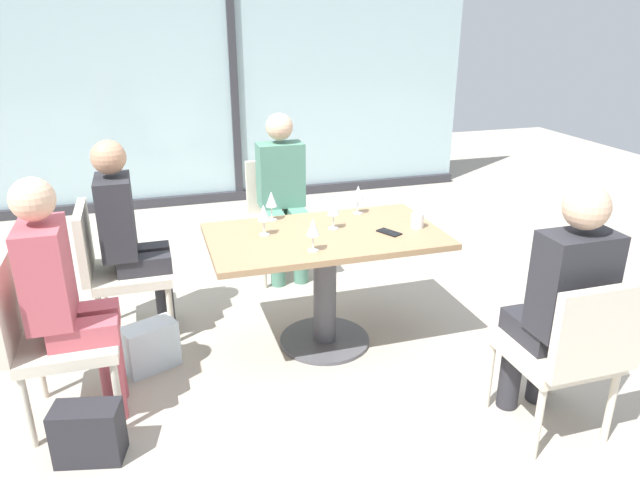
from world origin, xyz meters
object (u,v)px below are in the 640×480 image
object	(u,v)px
cell_phone_on_table	(389,232)
wine_glass_2	(271,200)
wine_glass_4	(264,213)
wine_glass_1	(313,228)
coffee_cup	(417,220)
wine_glass_3	(358,194)
chair_near_window	(280,211)
person_side_end	(63,291)
handbag_1	(151,346)
chair_front_right	(570,348)
handbag_0	(88,433)
dining_table_main	(325,263)
person_near_window	(283,190)
person_front_right	(561,298)
wine_glass_0	(333,208)
person_far_left	(129,231)
chair_side_end	(46,332)
chair_far_left	(114,264)

from	to	relation	value
cell_phone_on_table	wine_glass_2	bearing A→B (deg)	117.65
wine_glass_2	wine_glass_4	xyz separation A→B (m)	(-0.10, -0.24, 0.00)
wine_glass_1	wine_glass_4	distance (m)	0.38
coffee_cup	wine_glass_3	bearing A→B (deg)	125.00
chair_near_window	person_side_end	size ratio (longest dim) A/B	0.69
person_side_end	handbag_1	size ratio (longest dim) A/B	4.20
handbag_1	person_side_end	bearing A→B (deg)	-159.94
chair_front_right	handbag_1	bearing A→B (deg)	147.52
coffee_cup	handbag_1	size ratio (longest dim) A/B	0.30
handbag_0	coffee_cup	bearing A→B (deg)	30.61
dining_table_main	cell_phone_on_table	bearing A→B (deg)	-16.48
wine_glass_3	handbag_1	size ratio (longest dim) A/B	0.62
person_near_window	wine_glass_3	distance (m)	0.85
person_front_right	handbag_0	size ratio (longest dim) A/B	4.20
chair_near_window	wine_glass_0	distance (m)	1.17
person_far_left	cell_phone_on_table	world-z (taller)	person_far_left
chair_side_end	person_front_right	world-z (taller)	person_front_right
person_far_left	person_front_right	bearing A→B (deg)	-38.28
person_far_left	wine_glass_2	size ratio (longest dim) A/B	6.81
chair_side_end	dining_table_main	bearing A→B (deg)	11.43
chair_side_end	chair_front_right	distance (m)	2.48
chair_front_right	wine_glass_2	bearing A→B (deg)	125.57
wine_glass_2	handbag_1	size ratio (longest dim) A/B	0.62
chair_side_end	chair_front_right	xyz separation A→B (m)	(2.33, -0.86, 0.00)
wine_glass_1	wine_glass_2	xyz separation A→B (m)	(-0.10, 0.56, 0.00)
person_near_window	handbag_0	distance (m)	2.26
dining_table_main	wine_glass_4	xyz separation A→B (m)	(-0.35, 0.08, 0.32)
chair_near_window	wine_glass_4	bearing A→B (deg)	-107.56
chair_side_end	wine_glass_0	xyz separation A→B (m)	(1.58, 0.37, 0.37)
wine_glass_2	wine_glass_3	world-z (taller)	same
dining_table_main	handbag_1	world-z (taller)	dining_table_main
cell_phone_on_table	person_far_left	bearing A→B (deg)	131.65
chair_near_window	person_near_window	distance (m)	0.23
chair_far_left	chair_front_right	bearing A→B (deg)	-38.68
wine_glass_3	person_near_window	bearing A→B (deg)	111.97
person_front_right	person_far_left	bearing A→B (deg)	141.72
chair_far_left	coffee_cup	bearing A→B (deg)	-16.51
chair_side_end	chair_far_left	world-z (taller)	same
person_far_left	wine_glass_0	xyz separation A→B (m)	(1.17, -0.40, 0.16)
dining_table_main	person_near_window	xyz separation A→B (m)	(-0.00, 1.06, 0.16)
wine_glass_0	cell_phone_on_table	distance (m)	0.36
chair_far_left	wine_glass_0	xyz separation A→B (m)	(1.28, -0.40, 0.37)
chair_front_right	wine_glass_1	bearing A→B (deg)	136.03
wine_glass_0	person_far_left	bearing A→B (deg)	161.32
chair_front_right	cell_phone_on_table	xyz separation A→B (m)	(-0.46, 1.06, 0.24)
wine_glass_0	chair_side_end	bearing A→B (deg)	-166.97
wine_glass_0	coffee_cup	bearing A→B (deg)	-14.71
cell_phone_on_table	handbag_1	world-z (taller)	cell_phone_on_table
coffee_cup	chair_near_window	bearing A→B (deg)	114.37
dining_table_main	person_front_right	xyz separation A→B (m)	(0.82, -1.06, 0.16)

